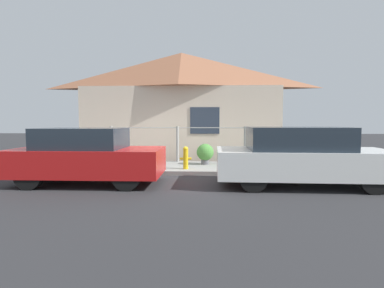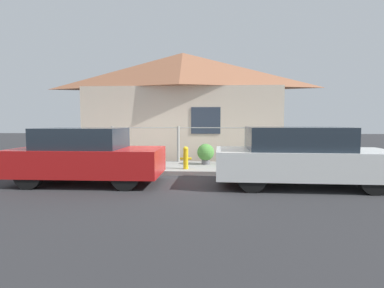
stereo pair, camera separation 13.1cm
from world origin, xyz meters
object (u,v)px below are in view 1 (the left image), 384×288
Objects in this scene: car_left at (87,156)px; fire_hydrant at (186,157)px; car_right at (301,157)px; potted_plant_near_hydrant at (205,153)px.

car_left is 5.34× the size of fire_hydrant.
car_right reaches higher than potted_plant_near_hydrant.
potted_plant_near_hydrant is (0.59, 1.01, 0.03)m from fire_hydrant.
fire_hydrant is 0.99× the size of potted_plant_near_hydrant.
car_left is 5.29m from car_right.
car_left is 0.87× the size of car_right.
car_left is at bearing -137.89° from potted_plant_near_hydrant.
car_right is 6.05× the size of potted_plant_near_hydrant.
car_left is at bearing -178.36° from car_right.
fire_hydrant is at bearing 152.02° from car_right.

